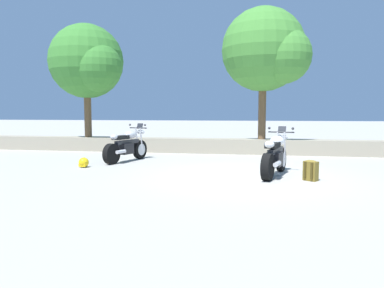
# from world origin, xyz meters

# --- Properties ---
(ground_plane) EXTENTS (120.00, 120.00, 0.00)m
(ground_plane) POSITION_xyz_m (0.00, 0.00, 0.00)
(ground_plane) COLOR #A3A099
(stone_wall) EXTENTS (36.00, 0.80, 0.55)m
(stone_wall) POSITION_xyz_m (0.00, 4.80, 0.28)
(stone_wall) COLOR gray
(stone_wall) RESTS_ON ground
(motorcycle_silver_near_left) EXTENTS (0.88, 2.02, 1.18)m
(motorcycle_silver_near_left) POSITION_xyz_m (-3.76, 1.98, 0.49)
(motorcycle_silver_near_left) COLOR black
(motorcycle_silver_near_left) RESTS_ON ground
(motorcycle_white_centre) EXTENTS (0.86, 2.03, 1.18)m
(motorcycle_white_centre) POSITION_xyz_m (0.71, 0.21, 0.49)
(motorcycle_white_centre) COLOR black
(motorcycle_white_centre) RESTS_ON ground
(rider_backpack) EXTENTS (0.35, 0.35, 0.47)m
(rider_backpack) POSITION_xyz_m (1.47, -0.31, 0.24)
(rider_backpack) COLOR brown
(rider_backpack) RESTS_ON ground
(rider_helmet) EXTENTS (0.28, 0.28, 0.28)m
(rider_helmet) POSITION_xyz_m (-4.50, 0.55, 0.14)
(rider_helmet) COLOR yellow
(rider_helmet) RESTS_ON ground
(leafy_tree_far_left) EXTENTS (3.05, 2.90, 4.45)m
(leafy_tree_far_left) POSITION_xyz_m (-6.27, 4.58, 3.48)
(leafy_tree_far_left) COLOR brown
(leafy_tree_far_left) RESTS_ON stone_wall
(leafy_tree_mid_left) EXTENTS (3.17, 3.02, 4.77)m
(leafy_tree_mid_left) POSITION_xyz_m (0.59, 4.67, 3.73)
(leafy_tree_mid_left) COLOR brown
(leafy_tree_mid_left) RESTS_ON stone_wall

